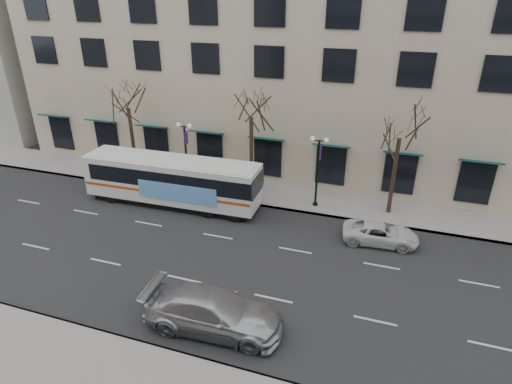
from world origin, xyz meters
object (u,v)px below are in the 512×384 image
at_px(lamp_post_right, 318,169).
at_px(white_pickup, 380,233).
at_px(lamp_post_left, 186,152).
at_px(tree_far_mid, 251,104).
at_px(city_bus, 173,180).
at_px(tree_far_left, 127,96).
at_px(tree_far_right, 402,124).
at_px(silver_car, 214,311).

bearing_deg(lamp_post_right, white_pickup, -35.76).
bearing_deg(lamp_post_right, lamp_post_left, 180.00).
relative_size(tree_far_mid, lamp_post_left, 1.64).
distance_m(tree_far_mid, white_pickup, 12.21).
xyz_separation_m(tree_far_mid, city_bus, (-4.72, -3.31, -5.03)).
xyz_separation_m(tree_far_left, tree_far_right, (20.00, 0.00, -0.28)).
bearing_deg(white_pickup, city_bus, 82.52).
height_order(tree_far_mid, city_bus, tree_far_mid).
xyz_separation_m(tree_far_left, silver_car, (12.98, -13.88, -5.77)).
distance_m(lamp_post_right, white_pickup, 6.21).
distance_m(tree_far_right, lamp_post_right, 6.11).
height_order(lamp_post_right, silver_car, lamp_post_right).
height_order(tree_far_mid, lamp_post_right, tree_far_mid).
bearing_deg(white_pickup, lamp_post_left, 72.21).
distance_m(lamp_post_left, white_pickup, 15.24).
bearing_deg(silver_car, tree_far_mid, 8.87).
relative_size(tree_far_left, white_pickup, 1.84).
bearing_deg(silver_car, city_bus, 32.83).
relative_size(lamp_post_left, white_pickup, 1.15).
bearing_deg(lamp_post_left, silver_car, -59.00).
bearing_deg(tree_far_left, tree_far_mid, 0.00).
bearing_deg(city_bus, lamp_post_left, 94.41).
relative_size(city_bus, silver_car, 1.99).
height_order(tree_far_left, lamp_post_left, tree_far_left).
relative_size(tree_far_left, silver_car, 1.30).
xyz_separation_m(lamp_post_left, lamp_post_right, (10.00, 0.00, 0.00)).
bearing_deg(tree_far_right, white_pickup, -94.48).
bearing_deg(silver_car, lamp_post_left, 27.73).
xyz_separation_m(tree_far_mid, lamp_post_left, (-4.99, -0.60, -3.96)).
height_order(city_bus, silver_car, city_bus).
bearing_deg(city_bus, tree_far_left, 146.55).
distance_m(tree_far_left, silver_car, 19.86).
bearing_deg(tree_far_right, tree_far_mid, 180.00).
distance_m(lamp_post_right, city_bus, 10.15).
bearing_deg(white_pickup, tree_far_left, 73.74).
height_order(silver_car, white_pickup, silver_car).
relative_size(silver_car, white_pickup, 1.42).
height_order(lamp_post_right, city_bus, lamp_post_right).
bearing_deg(lamp_post_right, tree_far_right, 6.85).
relative_size(tree_far_mid, city_bus, 0.67).
xyz_separation_m(tree_far_right, silver_car, (-7.02, -13.88, -5.49)).
bearing_deg(city_bus, white_pickup, -3.99).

